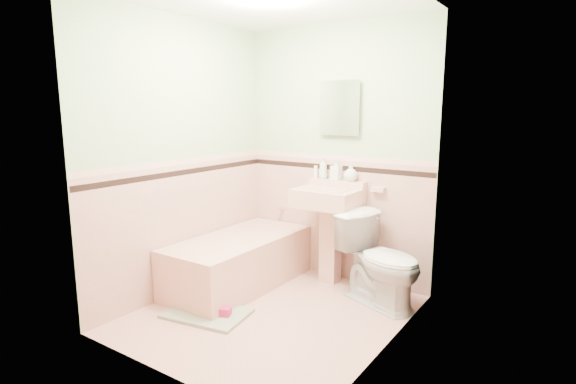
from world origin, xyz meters
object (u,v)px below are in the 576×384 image
Objects in this scene: medicine_cabinet at (340,108)px; soap_bottle_left at (323,168)px; toilet at (381,261)px; shoe at (221,311)px; soap_bottle_right at (351,172)px; bucket at (368,280)px; sink at (327,237)px; soap_bottle_mid at (336,169)px; bathtub at (239,263)px.

medicine_cabinet is 2.30× the size of soap_bottle_left.
toilet is 1.43m from shoe.
toilet is at bearing -35.98° from soap_bottle_right.
bucket is 1.43× the size of shoe.
sink is 5.63× the size of shoe.
toilet is (0.63, -0.17, -0.07)m from sink.
medicine_cabinet reaches higher than bucket.
shoe is (-0.18, -1.34, -1.05)m from soap_bottle_left.
sink reaches higher than shoe.
soap_bottle_left is at bearing 180.00° from soap_bottle_mid.
soap_bottle_left is 1.04× the size of soap_bottle_mid.
toilet is 0.39m from bucket.
soap_bottle_left reaches higher than shoe.
soap_bottle_left reaches higher than soap_bottle_right.
soap_bottle_mid is at bearing 0.00° from soap_bottle_left.
toilet is at bearing 23.58° from shoe.
shoe is at bearing -106.41° from sink.
medicine_cabinet reaches higher than bathtub.
sink is at bearing 51.50° from shoe.
soap_bottle_left is 0.30m from soap_bottle_right.
medicine_cabinet reaches higher than toilet.
shoe is at bearing 156.50° from toilet.
sink is 0.66m from soap_bottle_mid.
bathtub is 1.37m from toilet.
sink reaches higher than bathtub.
toilet reaches higher than shoe.
bucket is (1.11, 0.54, -0.10)m from bathtub.
medicine_cabinet reaches higher than soap_bottle_right.
sink is at bearing 37.93° from bathtub.
soap_bottle_right is 0.98× the size of shoe.
bathtub is 1.88× the size of toilet.
soap_bottle_mid reaches higher than soap_bottle_right.
sink is 1.19× the size of toilet.
soap_bottle_left reaches higher than sink.
bucket is (0.43, -0.20, -1.58)m from medicine_cabinet.
toilet is at bearing -28.70° from soap_bottle_mid.
soap_bottle_left is 0.87× the size of bucket.
sink reaches higher than bucket.
soap_bottle_mid reaches higher than shoe.
soap_bottle_right is at bearing 0.00° from soap_bottle_left.
toilet is (0.63, -0.38, -1.30)m from medicine_cabinet.
soap_bottle_right is at bearing 47.98° from shoe.
soap_bottle_left is at bearing 53.77° from bathtub.
soap_bottle_right is at bearing -11.74° from medicine_cabinet.
soap_bottle_mid reaches higher than toilet.
soap_bottle_mid is at bearing 54.13° from shoe.
soap_bottle_left is at bearing 60.15° from shoe.
soap_bottle_right reaches higher than bucket.
bathtub reaches higher than bucket.
soap_bottle_left is 1.12m from toilet.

